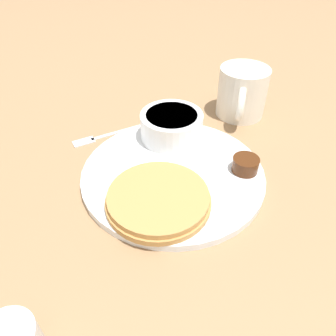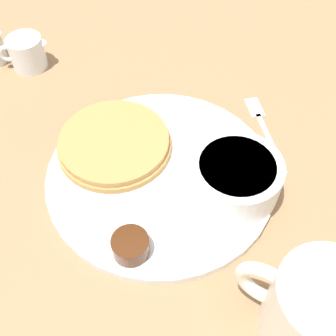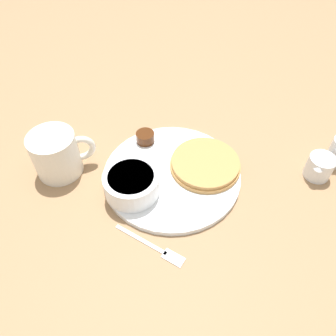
# 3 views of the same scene
# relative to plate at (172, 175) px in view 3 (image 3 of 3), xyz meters

# --- Properties ---
(ground_plane) EXTENTS (4.00, 4.00, 0.00)m
(ground_plane) POSITION_rel_plate_xyz_m (0.00, 0.00, -0.01)
(ground_plane) COLOR #93704C
(plate) EXTENTS (0.29, 0.29, 0.01)m
(plate) POSITION_rel_plate_xyz_m (0.00, 0.00, 0.00)
(plate) COLOR white
(plate) RESTS_ON ground_plane
(pancake_stack) EXTENTS (0.15, 0.15, 0.02)m
(pancake_stack) POSITION_rel_plate_xyz_m (0.05, 0.06, 0.01)
(pancake_stack) COLOR #B78447
(pancake_stack) RESTS_ON plate
(bowl) EXTENTS (0.11, 0.11, 0.05)m
(bowl) POSITION_rel_plate_xyz_m (-0.04, -0.09, 0.03)
(bowl) COLOR white
(bowl) RESTS_ON plate
(syrup_cup) EXTENTS (0.04, 0.04, 0.02)m
(syrup_cup) POSITION_rel_plate_xyz_m (-0.10, 0.04, 0.02)
(syrup_cup) COLOR #47230F
(syrup_cup) RESTS_ON plate
(butter_ramekin) EXTENTS (0.05, 0.05, 0.04)m
(butter_ramekin) POSITION_rel_plate_xyz_m (-0.06, -0.09, 0.02)
(butter_ramekin) COLOR white
(butter_ramekin) RESTS_ON plate
(coffee_mug) EXTENTS (0.10, 0.12, 0.10)m
(coffee_mug) POSITION_rel_plate_xyz_m (-0.20, -0.12, 0.04)
(coffee_mug) COLOR silver
(coffee_mug) RESTS_ON ground_plane
(creamer_pitcher_near) EXTENTS (0.05, 0.08, 0.05)m
(creamer_pitcher_near) POSITION_rel_plate_xyz_m (0.25, 0.18, 0.02)
(creamer_pitcher_near) COLOR white
(creamer_pitcher_near) RESTS_ON ground_plane
(fork) EXTENTS (0.14, 0.02, 0.00)m
(fork) POSITION_rel_plate_xyz_m (0.08, -0.15, -0.00)
(fork) COLOR silver
(fork) RESTS_ON ground_plane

